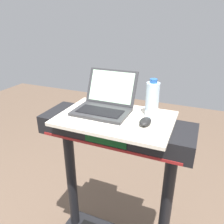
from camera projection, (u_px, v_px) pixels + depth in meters
desk_board at (115, 118)px, 1.28m from camera, size 0.65×0.43×0.02m
laptop at (105, 103)px, 1.35m from camera, size 0.32×0.31×0.22m
computer_mouse at (145, 122)px, 1.18m from camera, size 0.07×0.10×0.03m
water_bottle at (152, 99)px, 1.25m from camera, size 0.07×0.07×0.22m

